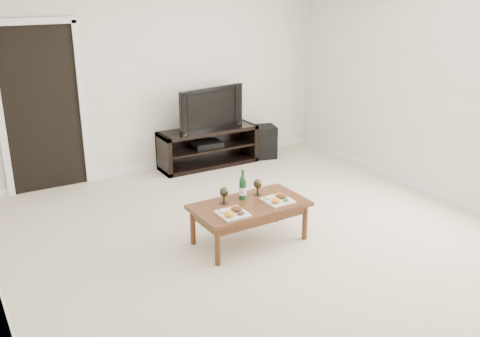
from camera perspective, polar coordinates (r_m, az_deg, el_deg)
name	(u,v)px	position (r m, az deg, el deg)	size (l,w,h in m)	color
floor	(268,244)	(5.50, 3.04, -8.05)	(5.50, 5.50, 0.00)	beige
back_wall	(158,77)	(7.45, -8.76, 9.65)	(5.00, 0.04, 2.60)	beige
doorway	(43,110)	(7.05, -20.32, 5.84)	(0.90, 0.02, 2.05)	black
media_console	(208,147)	(7.69, -3.42, 2.27)	(1.43, 0.45, 0.55)	black
television	(207,108)	(7.54, -3.51, 6.49)	(1.06, 0.14, 0.61)	black
av_receiver	(207,144)	(7.65, -3.52, 2.59)	(0.40, 0.30, 0.08)	black
subwoofer	(264,142)	(8.06, 2.59, 2.88)	(0.32, 0.32, 0.49)	black
coffee_table	(249,223)	(5.46, 1.01, -5.78)	(1.15, 0.63, 0.42)	#532C17
plate_left	(233,211)	(5.12, -0.80, -4.59)	(0.27, 0.27, 0.07)	white
plate_right	(278,198)	(5.43, 4.06, -3.18)	(0.27, 0.27, 0.07)	white
wine_bottle	(243,183)	(5.43, 0.30, -1.53)	(0.07, 0.07, 0.35)	#103B1F
goblet_left	(224,195)	(5.36, -1.72, -2.87)	(0.09, 0.09, 0.17)	#31281B
goblet_right	(258,187)	(5.57, 1.89, -1.98)	(0.09, 0.09, 0.17)	#31281B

